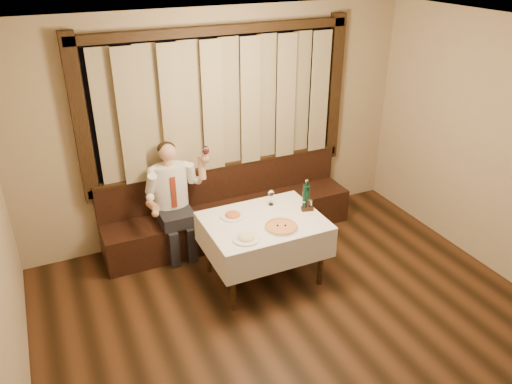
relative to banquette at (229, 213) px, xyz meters
name	(u,v)px	position (x,y,z in m)	size (l,w,h in m)	color
room	(299,185)	(0.00, -1.75, 1.19)	(5.01, 6.01, 2.81)	black
banquette	(229,213)	(0.00, 0.00, 0.00)	(3.20, 0.61, 0.94)	black
dining_table	(264,228)	(0.00, -1.02, 0.34)	(1.27, 0.97, 0.76)	black
pizza	(281,227)	(0.09, -1.25, 0.46)	(0.36, 0.36, 0.04)	white
pasta_red	(233,213)	(-0.28, -0.82, 0.48)	(0.28, 0.28, 0.09)	white
pasta_cream	(246,236)	(-0.33, -1.30, 0.49)	(0.29, 0.29, 0.10)	white
green_bottle	(306,197)	(0.53, -1.00, 0.60)	(0.08, 0.08, 0.36)	#0E4329
table_wine_glass	(271,194)	(0.22, -0.75, 0.58)	(0.07, 0.07, 0.19)	white
cruet_caddy	(307,206)	(0.53, -1.03, 0.50)	(0.14, 0.10, 0.14)	black
seated_man	(173,192)	(-0.73, -0.09, 0.51)	(0.77, 0.57, 1.40)	black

